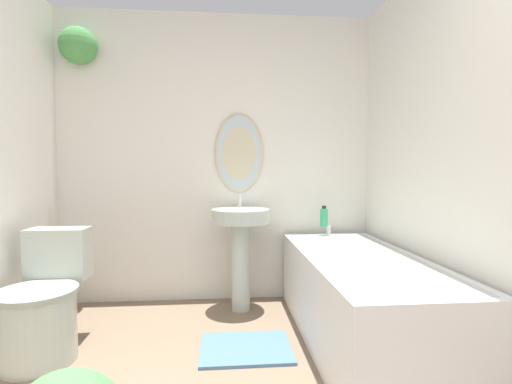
# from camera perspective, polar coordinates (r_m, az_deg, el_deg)

# --- Properties ---
(wall_back) EXTENTS (2.71, 0.29, 2.40)m
(wall_back) POSITION_cam_1_polar(r_m,az_deg,el_deg) (3.17, -7.01, 6.05)
(wall_back) COLOR silver
(wall_back) RESTS_ON ground_plane
(wall_right) EXTENTS (0.06, 2.73, 2.40)m
(wall_right) POSITION_cam_1_polar(r_m,az_deg,el_deg) (2.24, 29.93, 5.51)
(wall_right) COLOR silver
(wall_right) RESTS_ON ground_plane
(toilet) EXTENTS (0.44, 0.62, 0.73)m
(toilet) POSITION_cam_1_polar(r_m,az_deg,el_deg) (2.60, -29.95, -15.06)
(toilet) COLOR #B2BCB2
(toilet) RESTS_ON ground_plane
(pedestal_sink) EXTENTS (0.45, 0.45, 0.90)m
(pedestal_sink) POSITION_cam_1_polar(r_m,az_deg,el_deg) (2.92, -2.38, -6.82)
(pedestal_sink) COLOR #B2BCB2
(pedestal_sink) RESTS_ON ground_plane
(bathtub) EXTENTS (0.71, 1.69, 0.64)m
(bathtub) POSITION_cam_1_polar(r_m,az_deg,el_deg) (2.54, 15.86, -15.29)
(bathtub) COLOR silver
(bathtub) RESTS_ON ground_plane
(shampoo_bottle) EXTENTS (0.06, 0.06, 0.17)m
(shampoo_bottle) POSITION_cam_1_polar(r_m,az_deg,el_deg) (3.12, 10.42, -3.78)
(shampoo_bottle) COLOR #38B275
(shampoo_bottle) RESTS_ON bathtub
(bath_mat) EXTENTS (0.55, 0.43, 0.02)m
(bath_mat) POSITION_cam_1_polar(r_m,az_deg,el_deg) (2.46, -1.56, -22.91)
(bath_mat) COLOR #4C7093
(bath_mat) RESTS_ON ground_plane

